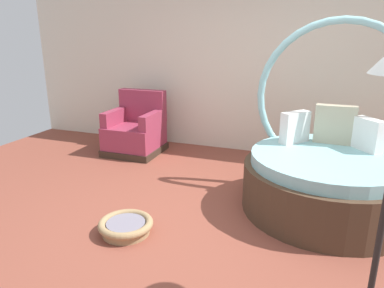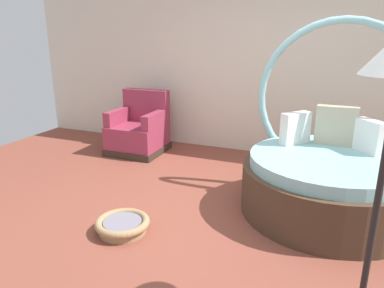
% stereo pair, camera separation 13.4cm
% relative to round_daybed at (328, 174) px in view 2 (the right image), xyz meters
% --- Properties ---
extents(ground_plane, '(8.00, 8.00, 0.02)m').
position_rel_round_daybed_xyz_m(ground_plane, '(-1.08, -0.84, -0.41)').
color(ground_plane, brown).
extents(back_wall, '(8.00, 0.12, 3.20)m').
position_rel_round_daybed_xyz_m(back_wall, '(-1.08, 1.69, 1.19)').
color(back_wall, silver).
rests_on(back_wall, ground_plane).
extents(round_daybed, '(1.72, 1.72, 1.96)m').
position_rel_round_daybed_xyz_m(round_daybed, '(0.00, 0.00, 0.00)').
color(round_daybed, '#473323').
rests_on(round_daybed, ground_plane).
extents(red_armchair, '(0.81, 0.81, 0.94)m').
position_rel_round_daybed_xyz_m(red_armchair, '(-2.81, 0.97, -0.07)').
color(red_armchair, '#38281E').
rests_on(red_armchair, ground_plane).
extents(pet_basket, '(0.51, 0.51, 0.13)m').
position_rel_round_daybed_xyz_m(pet_basket, '(-1.72, -1.21, -0.33)').
color(pet_basket, '#9E7F56').
rests_on(pet_basket, ground_plane).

